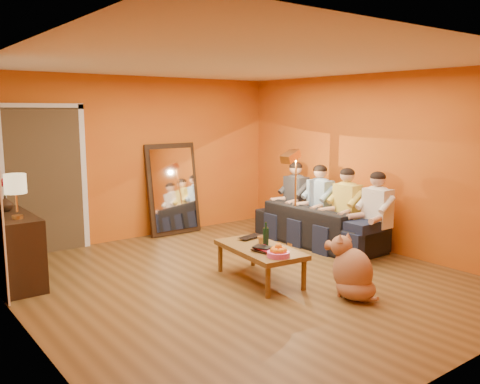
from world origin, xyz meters
TOP-DOWN VIEW (x-y plane):
  - room_shell at (0.00, 0.37)m, footprint 5.00×5.50m
  - doorway_recess at (-1.50, 2.83)m, footprint 1.06×0.30m
  - door_jamb_left at (-2.07, 2.71)m, footprint 0.08×0.06m
  - door_jamb_right at (-0.93, 2.71)m, footprint 0.08×0.06m
  - door_header at (-1.50, 2.71)m, footprint 1.22×0.06m
  - mirror_frame at (0.55, 2.63)m, footprint 0.92×0.27m
  - mirror_glass at (0.55, 2.59)m, footprint 0.78×0.21m
  - sideboard at (-2.24, 1.55)m, footprint 0.44×1.18m
  - table_lamp at (-2.24, 1.25)m, footprint 0.24×0.24m
  - sofa at (2.00, 0.65)m, footprint 2.12×0.83m
  - coffee_table at (0.18, -0.13)m, footprint 0.75×1.28m
  - floor_lamp at (1.67, 0.83)m, footprint 0.34×0.29m
  - dog at (0.62, -1.20)m, footprint 0.58×0.71m
  - person_far_left at (2.13, -0.35)m, footprint 0.70×0.44m
  - person_mid_left at (2.13, 0.20)m, footprint 0.70×0.44m
  - person_mid_right at (2.13, 0.75)m, footprint 0.70×0.44m
  - person_far_right at (2.13, 1.30)m, footprint 0.70×0.44m
  - fruit_bowl at (0.08, -0.58)m, footprint 0.26×0.26m
  - wine_bottle at (0.23, -0.18)m, footprint 0.07×0.07m
  - tumbler at (0.30, -0.01)m, footprint 0.12×0.12m
  - laptop at (0.36, 0.22)m, footprint 0.41×0.31m
  - book_lower at (-0.00, -0.33)m, footprint 0.24×0.30m
  - book_mid at (0.01, -0.32)m, footprint 0.20×0.26m
  - book_upper at (-0.00, -0.34)m, footprint 0.22×0.25m
  - vase at (-2.24, 1.80)m, footprint 0.18×0.18m
  - flowers at (-2.24, 1.80)m, footprint 0.17×0.17m

SIDE VIEW (x-z plane):
  - coffee_table at x=0.18m, z-range 0.00..0.42m
  - sofa at x=2.00m, z-range 0.00..0.62m
  - dog at x=0.62m, z-range 0.00..0.72m
  - sideboard at x=-2.24m, z-range 0.00..0.85m
  - book_lower at x=0.00m, z-range 0.42..0.45m
  - laptop at x=0.36m, z-range 0.42..0.45m
  - book_mid at x=0.01m, z-range 0.45..0.47m
  - tumbler at x=0.30m, z-range 0.42..0.51m
  - book_upper at x=0.00m, z-range 0.47..0.48m
  - fruit_bowl at x=0.08m, z-range 0.42..0.58m
  - wine_bottle at x=0.23m, z-range 0.42..0.73m
  - person_far_left at x=2.13m, z-range 0.00..1.22m
  - person_mid_left at x=2.13m, z-range 0.00..1.22m
  - person_mid_right at x=2.13m, z-range 0.00..1.22m
  - person_far_right at x=2.13m, z-range 0.00..1.22m
  - floor_lamp at x=1.67m, z-range 0.00..1.44m
  - mirror_frame at x=0.55m, z-range 0.00..1.52m
  - mirror_glass at x=0.55m, z-range 0.09..1.43m
  - vase at x=-2.24m, z-range 0.85..1.04m
  - doorway_recess at x=-1.50m, z-range 0.00..2.10m
  - door_jamb_left at x=-2.07m, z-range -0.05..2.15m
  - door_jamb_right at x=-0.93m, z-range -0.05..2.15m
  - table_lamp at x=-2.24m, z-range 0.85..1.36m
  - flowers at x=-2.24m, z-range 0.97..1.39m
  - room_shell at x=0.00m, z-range 0.00..2.60m
  - door_header at x=-1.50m, z-range 2.08..2.16m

